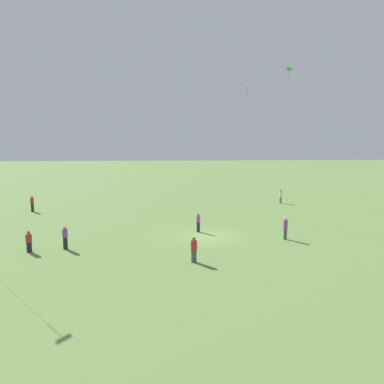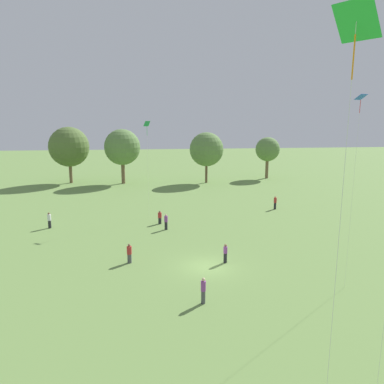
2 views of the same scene
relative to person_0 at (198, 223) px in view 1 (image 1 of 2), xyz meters
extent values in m
plane|color=#6B8E47|center=(-1.70, -0.71, -0.86)|extent=(240.00, 240.00, 0.00)
cylinder|color=#232328|center=(0.00, 0.00, -0.42)|extent=(0.33, 0.33, 0.89)
cylinder|color=purple|center=(0.00, 0.00, 0.32)|extent=(0.39, 0.39, 0.59)
sphere|color=brown|center=(0.00, 0.00, 0.73)|extent=(0.24, 0.24, 0.24)
cylinder|color=#847056|center=(14.76, -11.98, -0.47)|extent=(0.42, 0.42, 0.79)
cylinder|color=white|center=(14.76, -11.98, 0.29)|extent=(0.50, 0.50, 0.73)
sphere|color=brown|center=(14.76, -11.98, 0.78)|extent=(0.24, 0.24, 0.24)
cylinder|color=#232328|center=(-5.32, 12.94, -0.48)|extent=(0.39, 0.39, 0.76)
cylinder|color=#B72D2D|center=(-5.32, 12.94, 0.20)|extent=(0.46, 0.46, 0.61)
sphere|color=brown|center=(-5.32, 12.94, 0.62)|extent=(0.24, 0.24, 0.24)
cylinder|color=#4C4C51|center=(-2.99, -7.02, -0.40)|extent=(0.38, 0.38, 0.92)
cylinder|color=purple|center=(-2.99, -7.02, 0.41)|extent=(0.44, 0.44, 0.72)
sphere|color=beige|center=(-2.99, -7.02, 0.89)|extent=(0.24, 0.24, 0.24)
cylinder|color=#4C4C51|center=(-8.37, 0.96, -0.46)|extent=(0.43, 0.43, 0.81)
cylinder|color=#B72D2D|center=(-8.37, 0.96, 0.30)|extent=(0.50, 0.50, 0.70)
sphere|color=brown|center=(-8.37, 0.96, 0.77)|extent=(0.24, 0.24, 0.24)
cylinder|color=#232328|center=(-4.70, 10.48, -0.40)|extent=(0.45, 0.45, 0.92)
cylinder|color=purple|center=(-4.70, 10.48, 0.38)|extent=(0.53, 0.53, 0.66)
sphere|color=beige|center=(-4.70, 10.48, 0.84)|extent=(0.24, 0.24, 0.24)
cylinder|color=#232328|center=(10.83, 18.38, -0.41)|extent=(0.42, 0.42, 0.91)
cylinder|color=#B72D2D|center=(10.83, 18.38, 0.40)|extent=(0.49, 0.49, 0.71)
sphere|color=tan|center=(10.83, 18.38, 0.88)|extent=(0.24, 0.24, 0.24)
cube|color=green|center=(16.80, -13.14, 16.55)|extent=(0.86, 0.84, 0.38)
cylinder|color=purple|center=(16.80, -13.14, 15.90)|extent=(0.04, 0.04, 0.90)
cylinder|color=silver|center=(16.80, -13.14, 7.84)|extent=(0.01, 0.01, 17.41)
cube|color=blue|center=(7.96, -5.83, 13.08)|extent=(0.83, 0.78, 0.37)
cylinder|color=red|center=(7.96, -5.83, 12.45)|extent=(0.04, 0.04, 0.86)
cylinder|color=silver|center=(7.96, -5.83, 6.11)|extent=(0.01, 0.01, 13.94)
camera|label=1|loc=(-32.76, 2.61, 7.34)|focal=35.00mm
camera|label=2|loc=(-6.51, -30.52, 11.74)|focal=35.00mm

